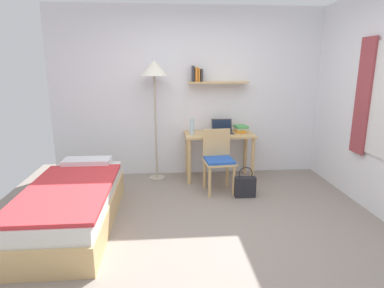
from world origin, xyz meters
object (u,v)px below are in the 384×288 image
Objects in this scene: book_stack at (241,129)px; handbag at (245,186)px; bed at (73,204)px; water_bottle at (192,127)px; desk_chair at (218,158)px; standing_lamp at (154,74)px; laptop at (222,129)px; desk at (219,142)px.

handbag is at bearing -97.32° from book_stack.
bed is 2.17m from handbag.
handbag is at bearing -48.38° from water_bottle.
desk_chair reaches higher than book_stack.
book_stack is 1.04m from handbag.
bed is 2.16m from standing_lamp.
desk_chair is 0.76m from book_stack.
water_bottle is 1.20m from handbag.
laptop is (0.14, 0.55, 0.29)m from desk_chair.
standing_lamp reaches higher than desk.
desk_chair reaches higher than desk.
desk is 0.20m from laptop.
desk is (1.85, 1.38, 0.34)m from bed.
water_bottle is (1.43, 1.34, 0.59)m from bed.
water_bottle reaches higher than book_stack.
water_bottle reaches higher than handbag.
handbag is at bearing -34.36° from standing_lamp.
desk_chair is at bearing -100.39° from desk.
desk_chair is 0.64m from laptop.
desk is 0.49m from water_bottle.
standing_lamp is 7.56× the size of water_bottle.
water_bottle is at bearing 131.62° from handbag.
standing_lamp is at bearing -179.65° from book_stack.
book_stack is (0.29, 0.00, 0.00)m from laptop.
desk_chair reaches higher than handbag.
laptop is 0.76× the size of handbag.
desk_chair is 0.54m from handbag.
desk is at bearing -2.63° from standing_lamp.
water_bottle is at bearing 43.30° from bed.
water_bottle is (-0.42, -0.04, 0.25)m from desk.
desk is at bearing 5.13° from water_bottle.
book_stack reaches higher than bed.
standing_lamp is 5.61× the size of laptop.
desk_chair is at bearing -128.17° from book_stack.
laptop is at bearing 10.74° from water_bottle.
handbag is (0.18, -0.83, -0.62)m from laptop.
bed is 4.63× the size of handbag.
desk is 0.39m from book_stack.
laptop is (1.02, 0.01, -0.83)m from standing_lamp.
desk is 4.18× the size of book_stack.
laptop is 1.35× the size of water_bottle.
laptop is (1.90, 1.43, 0.53)m from bed.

